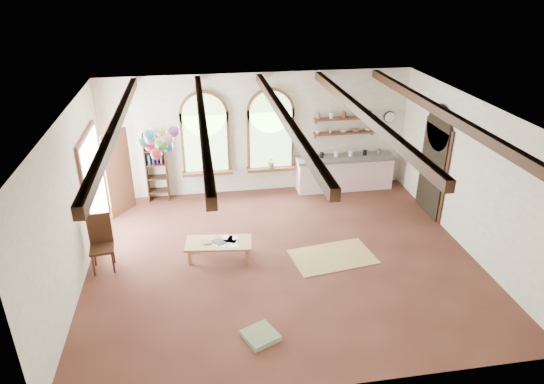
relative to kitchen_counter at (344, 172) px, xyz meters
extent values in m
plane|color=brown|center=(-2.30, -3.20, -0.48)|extent=(8.00, 8.00, 0.00)
cube|color=brown|center=(-3.70, 0.24, 0.97)|extent=(1.24, 0.08, 1.64)
cylinder|color=brown|center=(-3.70, 0.24, 1.72)|extent=(1.24, 0.08, 1.24)
cube|color=#98CA79|center=(-3.70, 0.20, 0.97)|extent=(1.10, 0.04, 1.50)
cube|color=brown|center=(-3.70, 0.15, 0.18)|extent=(1.30, 0.28, 0.08)
cube|color=brown|center=(-2.00, 0.24, 0.97)|extent=(1.24, 0.08, 1.64)
cylinder|color=brown|center=(-2.00, 0.24, 1.72)|extent=(1.24, 0.08, 1.24)
cube|color=#98CA79|center=(-2.00, 0.20, 0.97)|extent=(1.10, 0.04, 1.50)
cube|color=brown|center=(-2.00, 0.15, 0.18)|extent=(1.30, 0.28, 0.08)
cube|color=brown|center=(-6.25, -1.40, 0.67)|extent=(0.10, 1.90, 2.50)
cube|color=black|center=(1.65, -1.70, 0.62)|extent=(0.10, 1.30, 2.40)
cube|color=beige|center=(0.00, 0.00, -0.05)|extent=(2.60, 0.55, 0.86)
cube|color=slate|center=(0.00, 0.00, 0.42)|extent=(2.68, 0.62, 0.08)
cube|color=brown|center=(0.00, 0.18, 1.07)|extent=(1.70, 0.24, 0.04)
cube|color=brown|center=(0.00, 0.18, 1.47)|extent=(1.70, 0.24, 0.04)
cylinder|color=black|center=(1.25, 0.25, 1.42)|extent=(0.32, 0.04, 0.32)
cube|color=#341D10|center=(-5.25, 0.12, 0.42)|extent=(0.03, 0.32, 1.80)
cube|color=#341D10|center=(-4.75, 0.12, 0.42)|extent=(0.03, 0.32, 1.80)
cube|color=tan|center=(-3.62, -2.97, -0.11)|extent=(1.44, 0.79, 0.05)
cube|color=tan|center=(-4.23, -3.12, -0.30)|extent=(0.06, 0.06, 0.35)
cube|color=tan|center=(-3.06, -3.26, -0.30)|extent=(0.06, 0.06, 0.35)
cube|color=tan|center=(-4.18, -2.68, -0.30)|extent=(0.06, 0.06, 0.35)
cube|color=tan|center=(-3.01, -2.82, -0.30)|extent=(0.06, 0.06, 0.35)
cube|color=#341D10|center=(-5.95, -3.00, 0.01)|extent=(0.51, 0.51, 0.06)
cube|color=#341D10|center=(-5.97, -2.79, 0.35)|extent=(0.47, 0.09, 0.68)
cube|color=tan|center=(-1.23, -3.33, -0.47)|extent=(1.85, 1.30, 0.02)
cube|color=#6B865C|center=(-3.10, -5.50, -0.43)|extent=(0.69, 0.69, 0.09)
cylinder|color=#5B8CC4|center=(0.80, 0.00, -0.27)|extent=(0.27, 0.27, 0.41)
sphere|color=#5B8CC4|center=(0.80, 0.00, -0.02)|extent=(0.15, 0.15, 0.15)
cylinder|color=#5B8CC4|center=(1.00, -0.04, -0.25)|extent=(0.30, 0.30, 0.45)
sphere|color=#5B8CC4|center=(1.00, -0.04, 0.02)|extent=(0.16, 0.16, 0.16)
cylinder|color=silver|center=(-4.70, -1.96, 2.30)|extent=(0.01, 0.01, 0.85)
sphere|color=teal|center=(-4.54, -1.90, 1.69)|extent=(0.23, 0.23, 0.23)
sphere|color=#FF54F0|center=(-4.54, -1.77, 1.81)|extent=(0.23, 0.23, 0.23)
sphere|color=#B7FF35|center=(-4.65, -1.64, 1.93)|extent=(0.23, 0.23, 0.23)
sphere|color=white|center=(-4.76, -1.80, 2.05)|extent=(0.23, 0.23, 0.23)
sphere|color=red|center=(-4.90, -1.81, 1.69)|extent=(0.23, 0.23, 0.23)
sphere|color=#4AAD76|center=(-5.03, -1.92, 1.81)|extent=(0.23, 0.23, 0.23)
sphere|color=#BD66D9|center=(-4.86, -2.03, 1.93)|extent=(0.23, 0.23, 0.23)
sphere|color=#37C8EA|center=(-4.86, -2.16, 2.05)|extent=(0.23, 0.23, 0.23)
sphere|color=#FE3849|center=(-4.75, -2.29, 1.69)|extent=(0.23, 0.23, 0.23)
sphere|color=green|center=(-4.64, -2.13, 1.81)|extent=(0.23, 0.23, 0.23)
sphere|color=#EBADD8|center=(-4.50, -2.12, 1.93)|extent=(0.23, 0.23, 0.23)
sphere|color=purple|center=(-4.37, -2.01, 2.05)|extent=(0.23, 0.23, 0.23)
imported|color=olive|center=(-3.95, -2.94, -0.07)|extent=(0.22, 0.28, 0.02)
cube|color=black|center=(-3.61, -2.97, -0.08)|extent=(0.30, 0.34, 0.01)
imported|color=#598C4C|center=(-3.70, 0.12, 0.37)|extent=(0.27, 0.23, 0.30)
imported|color=#598C4C|center=(-2.00, 0.12, 0.37)|extent=(0.27, 0.23, 0.30)
imported|color=white|center=(-0.75, 0.18, 1.14)|extent=(0.12, 0.10, 0.10)
imported|color=beige|center=(-0.40, 0.18, 1.14)|extent=(0.10, 0.10, 0.09)
imported|color=beige|center=(-0.05, 0.18, 1.12)|extent=(0.22, 0.22, 0.05)
imported|color=#8C664C|center=(0.30, 0.18, 1.12)|extent=(0.20, 0.20, 0.06)
imported|color=slate|center=(0.65, 0.18, 1.19)|extent=(0.18, 0.18, 0.19)
camera|label=1|loc=(-3.92, -11.71, 5.20)|focal=32.00mm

